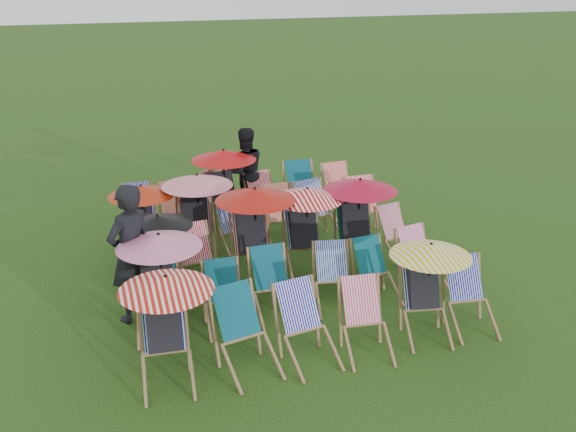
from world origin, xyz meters
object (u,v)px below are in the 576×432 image
object	(u,v)px
deckchair_5	(471,297)
person_rear	(245,171)
deckchair_29	(341,190)
deckchair_0	(166,329)
person_left	(131,254)

from	to	relation	value
deckchair_5	person_rear	world-z (taller)	person_rear
deckchair_5	person_rear	bearing A→B (deg)	116.40
deckchair_29	deckchair_0	bearing A→B (deg)	-134.20
deckchair_5	person_rear	size ratio (longest dim) A/B	0.53
deckchair_5	deckchair_29	bearing A→B (deg)	96.92
deckchair_5	deckchair_0	bearing A→B (deg)	-173.87
deckchair_29	deckchair_5	bearing A→B (deg)	-92.36
deckchair_29	person_rear	world-z (taller)	person_rear
deckchair_0	person_rear	distance (m)	5.50
person_left	person_rear	xyz separation A→B (m)	(2.46, 3.44, -0.11)
deckchair_29	person_left	world-z (taller)	person_left
deckchair_0	person_left	size ratio (longest dim) A/B	0.67
person_rear	person_left	bearing A→B (deg)	49.17
person_left	deckchair_5	bearing A→B (deg)	123.70
deckchair_5	person_rear	xyz separation A→B (m)	(-1.77, 5.09, 0.41)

